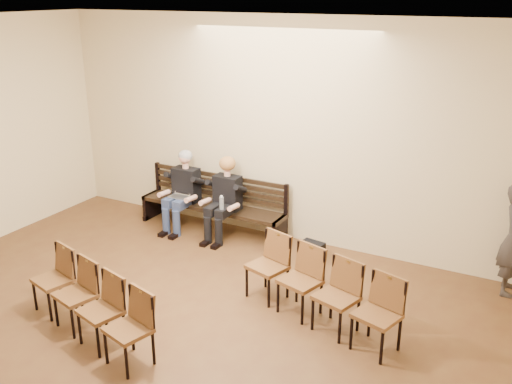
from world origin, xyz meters
TOP-DOWN VIEW (x-y plane):
  - room_walls at (0.00, 0.79)m, footprint 8.02×10.01m
  - bench at (-1.09, 4.65)m, footprint 2.60×0.90m
  - seated_man at (-1.58, 4.53)m, footprint 0.54×0.75m
  - seated_woman at (-0.77, 4.53)m, footprint 0.53×0.74m
  - laptop at (-1.57, 4.39)m, footprint 0.31×0.25m
  - water_bottle at (-0.67, 4.27)m, footprint 0.09×0.09m
  - bag at (0.80, 4.45)m, footprint 0.37×0.28m
  - chair_row_front at (1.53, 2.87)m, footprint 2.17×1.06m
  - chair_row_back at (-0.70, 1.35)m, footprint 2.09×0.97m

SIDE VIEW (x-z plane):
  - bag at x=0.80m, z-range 0.00..0.25m
  - bench at x=-1.09m, z-range 0.00..0.45m
  - chair_row_back at x=-0.70m, z-range 0.00..0.84m
  - chair_row_front at x=1.53m, z-range 0.00..0.87m
  - laptop at x=-1.57m, z-range 0.45..0.67m
  - water_bottle at x=-0.67m, z-range 0.45..0.68m
  - seated_woman at x=-0.77m, z-range 0.00..1.24m
  - seated_man at x=-1.58m, z-range 0.00..1.30m
  - room_walls at x=0.00m, z-range 0.78..4.29m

